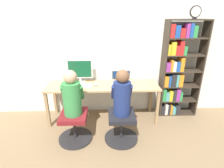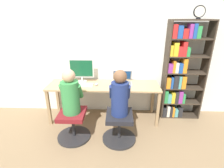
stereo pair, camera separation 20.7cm
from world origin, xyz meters
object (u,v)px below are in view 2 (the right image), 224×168
at_px(desktop_monitor, 82,70).
at_px(office_chair_left, 73,124).
at_px(office_chair_right, 119,126).
at_px(person_at_laptop, 120,95).
at_px(keyboard, 81,85).
at_px(person_at_monitor, 70,94).
at_px(laptop, 122,81).
at_px(bookshelf, 180,73).
at_px(desk_clock, 199,12).

relative_size(desktop_monitor, office_chair_left, 0.86).
height_order(office_chair_left, office_chair_right, same).
height_order(office_chair_left, person_at_laptop, person_at_laptop).
distance_m(desktop_monitor, office_chair_right, 1.28).
distance_m(keyboard, office_chair_right, 1.04).
xyz_separation_m(desktop_monitor, person_at_monitor, (-0.03, -0.76, -0.15)).
bearing_deg(desktop_monitor, office_chair_right, -47.69).
bearing_deg(office_chair_right, keyboard, 139.69).
bearing_deg(person_at_monitor, office_chair_right, -2.37).
bearing_deg(laptop, desktop_monitor, 176.07).
relative_size(desktop_monitor, person_at_monitor, 0.67).
bearing_deg(keyboard, desktop_monitor, 96.30).
height_order(desktop_monitor, office_chair_right, desktop_monitor).
bearing_deg(office_chair_left, desktop_monitor, 87.86).
xyz_separation_m(keyboard, office_chair_right, (0.70, -0.60, -0.47)).
distance_m(laptop, keyboard, 0.77).
height_order(keyboard, person_at_laptop, person_at_laptop).
xyz_separation_m(office_chair_left, person_at_laptop, (0.75, -0.02, 0.56)).
bearing_deg(bookshelf, person_at_laptop, -145.35).
bearing_deg(person_at_laptop, laptop, 85.66).
xyz_separation_m(person_at_laptop, bookshelf, (1.12, 0.78, 0.11)).
height_order(desktop_monitor, keyboard, desktop_monitor).
bearing_deg(office_chair_left, desk_clock, 18.92).
height_order(office_chair_left, bookshelf, bookshelf).
distance_m(office_chair_right, person_at_monitor, 0.93).
xyz_separation_m(keyboard, person_at_laptop, (0.70, -0.59, 0.08)).
bearing_deg(desk_clock, office_chair_right, -150.44).
bearing_deg(office_chair_right, person_at_laptop, 90.00).
height_order(keyboard, bookshelf, bookshelf).
height_order(desktop_monitor, desk_clock, desk_clock).
distance_m(desktop_monitor, person_at_monitor, 0.78).
distance_m(person_at_laptop, desk_clock, 1.86).
relative_size(desktop_monitor, desk_clock, 2.23).
height_order(person_at_laptop, bookshelf, bookshelf).
relative_size(person_at_laptop, bookshelf, 0.38).
xyz_separation_m(person_at_monitor, desk_clock, (2.02, 0.69, 1.17)).
bearing_deg(desk_clock, person_at_monitor, -161.21).
height_order(laptop, person_at_laptop, person_at_laptop).
relative_size(laptop, person_at_laptop, 0.50).
bearing_deg(desktop_monitor, person_at_monitor, -92.16).
bearing_deg(laptop, person_at_monitor, -138.70).
relative_size(office_chair_right, bookshelf, 0.30).
relative_size(desktop_monitor, person_at_laptop, 0.66).
bearing_deg(keyboard, desk_clock, 3.56).
xyz_separation_m(desktop_monitor, office_chair_left, (-0.03, -0.77, -0.70)).
distance_m(person_at_monitor, person_at_laptop, 0.75).
bearing_deg(laptop, keyboard, -169.08).
distance_m(bookshelf, desk_clock, 1.06).
distance_m(keyboard, office_chair_left, 0.74).
bearing_deg(person_at_laptop, desk_clock, 29.39).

